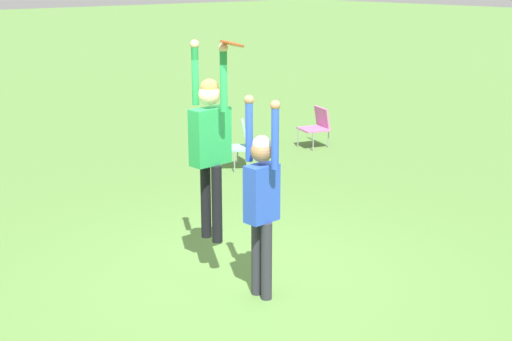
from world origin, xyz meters
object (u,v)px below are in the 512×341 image
person_defending (262,194)px  frisbee (232,44)px  camping_chair_2 (317,124)px  person_jumping (210,136)px  camping_chair_3 (240,141)px

person_defending → frisbee: bearing=-87.8°
camping_chair_2 → person_defending: bearing=146.6°
person_defending → camping_chair_2: bearing=-142.8°
person_jumping → person_defending: 0.97m
person_jumping → person_defending: person_jumping is taller
person_jumping → frisbee: frisbee is taller
person_defending → frisbee: (-0.44, -0.04, 1.54)m
camping_chair_2 → camping_chair_3: camping_chair_3 is taller
person_defending → camping_chair_2: 7.07m
camping_chair_2 → camping_chair_3: 2.22m
camping_chair_2 → camping_chair_3: size_ratio=0.94×
person_jumping → frisbee: size_ratio=8.70×
frisbee → camping_chair_2: (-4.06, 5.44, -2.27)m
person_defending → camping_chair_3: size_ratio=2.60×
camping_chair_2 → frisbee: bearing=143.6°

